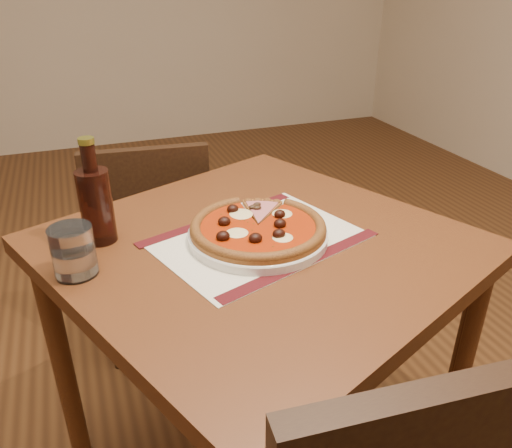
% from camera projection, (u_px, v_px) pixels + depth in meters
% --- Properties ---
extents(table, '(1.05, 1.05, 0.75)m').
position_uv_depth(table, '(259.00, 280.00, 1.12)').
color(table, '#5F3316').
rests_on(table, ground).
extents(chair_far, '(0.42, 0.42, 0.81)m').
position_uv_depth(chair_far, '(152.00, 237.00, 1.69)').
color(chair_far, black).
rests_on(chair_far, ground).
extents(placemat, '(0.49, 0.42, 0.00)m').
position_uv_depth(placemat, '(258.00, 239.00, 1.08)').
color(placemat, beige).
rests_on(placemat, table).
extents(plate, '(0.30, 0.30, 0.02)m').
position_uv_depth(plate, '(258.00, 235.00, 1.07)').
color(plate, white).
rests_on(plate, placemat).
extents(pizza, '(0.29, 0.29, 0.04)m').
position_uv_depth(pizza, '(258.00, 227.00, 1.06)').
color(pizza, '#A76228').
rests_on(pizza, plate).
extents(ham_slice, '(0.10, 0.13, 0.02)m').
position_uv_depth(ham_slice, '(268.00, 210.00, 1.15)').
color(ham_slice, '#A76228').
rests_on(ham_slice, plate).
extents(water_glass, '(0.10, 0.10, 0.10)m').
position_uv_depth(water_glass, '(73.00, 251.00, 0.94)').
color(water_glass, white).
rests_on(water_glass, table).
extents(bottle, '(0.07, 0.07, 0.23)m').
position_uv_depth(bottle, '(96.00, 202.00, 1.04)').
color(bottle, black).
rests_on(bottle, table).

